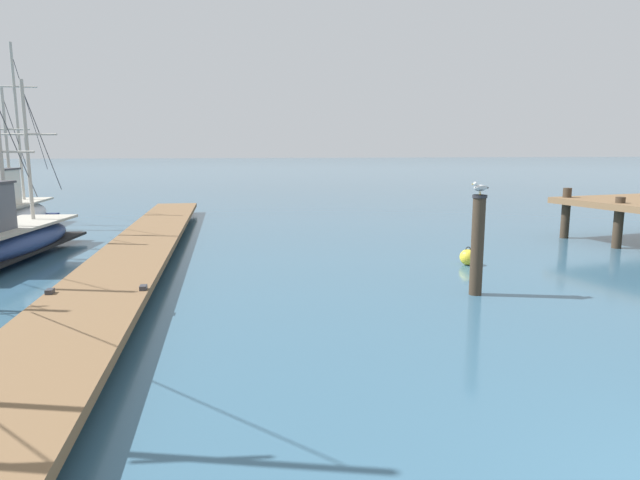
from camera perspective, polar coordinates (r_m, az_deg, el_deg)
The scene contains 5 objects.
floating_dock at distance 15.16m, azimuth -18.55°, elevation -0.94°, with size 2.96×24.00×0.53m.
fishing_boat_1 at distance 23.28m, azimuth -29.95°, elevation 2.63°, with size 2.15×7.61×7.06m.
mooring_piling at distance 11.55m, azimuth 16.25°, elevation -0.37°, with size 0.30×0.30×2.08m.
perched_seagull at distance 11.42m, azimuth 16.54°, elevation 5.33°, with size 0.38×0.15×0.26m.
mooring_buoy at distance 14.64m, azimuth 15.29°, elevation -1.75°, with size 0.42×0.42×0.49m.
Camera 1 is at (-4.51, -2.32, 2.97)m, focal length 30.38 mm.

